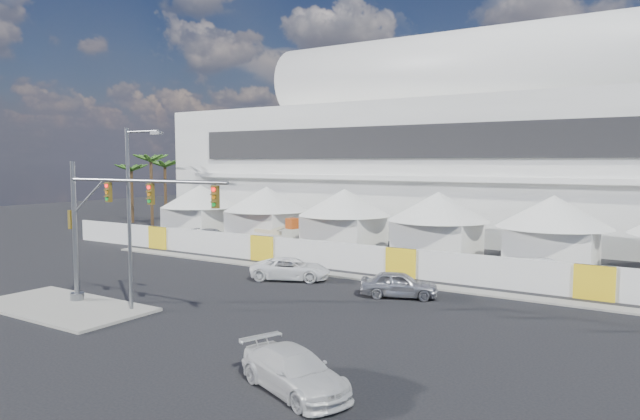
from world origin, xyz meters
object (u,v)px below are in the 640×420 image
Objects in this scene: lot_car_a at (546,270)px; streetlight_median at (132,206)px; sedan_silver at (399,284)px; pickup_near at (294,371)px; traffic_mast at (102,225)px; pickup_curb at (291,269)px; boom_lift at (265,241)px; lot_car_c at (213,235)px.

lot_car_a is 26.41m from streetlight_median.
sedan_silver is 11.34m from lot_car_a.
streetlight_median is at bearing 94.82° from pickup_near.
pickup_near reaches higher than lot_car_a.
sedan_silver is at bearing 41.34° from traffic_mast.
pickup_curb is 16.95m from lot_car_a.
boom_lift reaches higher than sedan_silver.
pickup_near is at bearing -167.85° from pickup_curb.
lot_car_c is at bearing 179.18° from boom_lift.
pickup_curb is (-8.23, 0.67, -0.03)m from sedan_silver.
lot_car_a is 0.66× the size of boom_lift.
pickup_near is at bearing -37.50° from boom_lift.
boom_lift is (-17.20, 9.48, 0.10)m from sedan_silver.
pickup_curb is 0.56× the size of streetlight_median.
boom_lift is at bearing -117.27° from lot_car_c.
traffic_mast reaches higher than lot_car_c.
lot_car_a is 27.79m from traffic_mast.
traffic_mast is at bearing -170.07° from streetlight_median.
lot_car_a is 0.45× the size of streetlight_median.
lot_car_a is at bearing -82.43° from pickup_curb.
pickup_curb is 1.23× the size of lot_car_a.
traffic_mast is at bearing 110.27° from sedan_silver.
lot_car_c is (-25.27, 11.44, -0.13)m from sedan_silver.
pickup_near is (10.91, -15.16, -0.02)m from pickup_curb.
pickup_near is 0.52× the size of streetlight_median.
sedan_silver is at bearing -16.03° from boom_lift.
traffic_mast reaches higher than boom_lift.
sedan_silver is 8.26m from pickup_curb.
lot_car_c is (-17.04, 10.77, -0.10)m from pickup_curb.
streetlight_median is at bearing 145.69° from pickup_curb.
lot_car_c is 26.06m from traffic_mast.
sedan_silver is at bearing 45.42° from streetlight_median.
lot_car_a is 31.61m from lot_car_c.
lot_car_a is (14.51, 8.77, -0.03)m from pickup_curb.
pickup_near is at bearing -17.05° from streetlight_median.
sedan_silver reaches higher than pickup_near.
sedan_silver reaches higher than pickup_curb.
traffic_mast reaches higher than pickup_curb.
pickup_near is 1.13× the size of lot_car_c.
boom_lift is at bearing 61.55° from pickup_near.
streetlight_median is at bearing 161.74° from lot_car_a.
sedan_silver is 19.64m from boom_lift.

